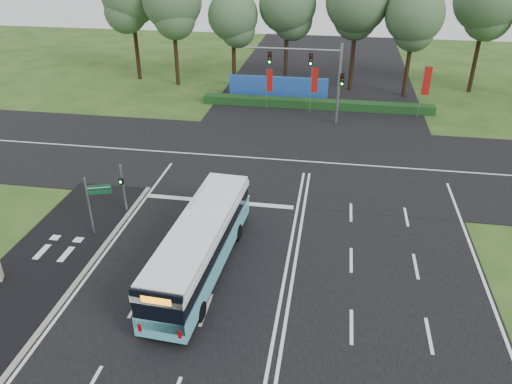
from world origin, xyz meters
TOP-DOWN VIEW (x-y plane):
  - ground at (0.00, 0.00)m, footprint 120.00×120.00m
  - road_main at (0.00, 0.00)m, footprint 20.00×120.00m
  - road_cross at (0.00, 12.00)m, footprint 120.00×14.00m
  - bike_path at (-12.50, -3.00)m, footprint 5.00×18.00m
  - kerb_strip at (-10.10, -3.00)m, footprint 0.25×18.00m
  - city_bus at (-4.23, -2.09)m, footprint 2.93×11.13m
  - pedestrian_signal at (-10.38, 2.87)m, footprint 0.28×0.41m
  - street_sign at (-10.94, 0.34)m, footprint 1.33×0.51m
  - banner_flag_left at (-4.45, 23.49)m, footprint 0.57×0.18m
  - banner_flag_mid at (-0.28, 23.36)m, footprint 0.63×0.09m
  - banner_flag_right at (9.58, 23.40)m, footprint 0.71×0.07m
  - traffic_light_gantry at (0.21, 20.50)m, footprint 8.41×0.28m
  - hedge at (0.00, 24.50)m, footprint 22.00×1.20m
  - blue_hoarding at (-4.00, 27.00)m, footprint 10.00×0.30m
  - eucalyptus_row at (-0.87, 31.16)m, footprint 47.02×8.82m

SIDE VIEW (x-z plane):
  - ground at x=0.00m, z-range 0.00..0.00m
  - road_main at x=0.00m, z-range 0.00..0.04m
  - road_cross at x=0.00m, z-range 0.00..0.05m
  - bike_path at x=-12.50m, z-range 0.00..0.06m
  - kerb_strip at x=-10.10m, z-range 0.00..0.12m
  - hedge at x=0.00m, z-range 0.00..0.80m
  - blue_hoarding at x=-4.00m, z-range 0.00..2.20m
  - city_bus at x=-4.23m, z-range 0.01..3.17m
  - pedestrian_signal at x=-10.38m, z-range 0.15..3.33m
  - street_sign at x=-10.94m, z-range 0.49..4.07m
  - banner_flag_left at x=-4.45m, z-range 0.62..4.54m
  - banner_flag_mid at x=-0.28m, z-range 0.66..4.92m
  - banner_flag_right at x=9.58m, z-range 0.72..5.50m
  - traffic_light_gantry at x=0.21m, z-range 1.16..8.16m
  - eucalyptus_row at x=-0.87m, z-range 2.26..14.81m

